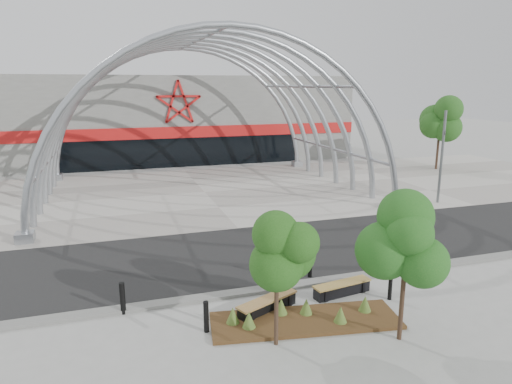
{
  "coord_description": "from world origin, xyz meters",
  "views": [
    {
      "loc": [
        -5.94,
        -14.45,
        7.15
      ],
      "look_at": [
        0.0,
        4.0,
        2.6
      ],
      "focal_mm": 32.0,
      "sensor_mm": 36.0,
      "label": 1
    }
  ],
  "objects_px": {
    "signal_pole": "(442,156)",
    "street_tree_0": "(277,254)",
    "bench_0": "(267,305)",
    "bollard_2": "(279,267)",
    "bench_1": "(342,289)",
    "street_tree_1": "(406,247)"
  },
  "relations": [
    {
      "from": "bench_1",
      "to": "bollard_2",
      "type": "height_order",
      "value": "bollard_2"
    },
    {
      "from": "street_tree_0",
      "to": "signal_pole",
      "type": "bearing_deg",
      "value": 38.12
    },
    {
      "from": "street_tree_1",
      "to": "bench_0",
      "type": "xyz_separation_m",
      "value": [
        -3.1,
        2.68,
        -2.57
      ]
    },
    {
      "from": "street_tree_1",
      "to": "bench_0",
      "type": "height_order",
      "value": "street_tree_1"
    },
    {
      "from": "bench_0",
      "to": "bench_1",
      "type": "distance_m",
      "value": 2.93
    },
    {
      "from": "bollard_2",
      "to": "bench_0",
      "type": "bearing_deg",
      "value": -118.69
    },
    {
      "from": "bench_0",
      "to": "bench_1",
      "type": "relative_size",
      "value": 1.02
    },
    {
      "from": "street_tree_1",
      "to": "bench_1",
      "type": "relative_size",
      "value": 1.74
    },
    {
      "from": "signal_pole",
      "to": "bollard_2",
      "type": "distance_m",
      "value": 15.63
    },
    {
      "from": "signal_pole",
      "to": "street_tree_0",
      "type": "height_order",
      "value": "signal_pole"
    },
    {
      "from": "signal_pole",
      "to": "street_tree_0",
      "type": "relative_size",
      "value": 1.51
    },
    {
      "from": "signal_pole",
      "to": "bench_1",
      "type": "height_order",
      "value": "signal_pole"
    },
    {
      "from": "signal_pole",
      "to": "bollard_2",
      "type": "height_order",
      "value": "signal_pole"
    },
    {
      "from": "bench_0",
      "to": "bollard_2",
      "type": "bearing_deg",
      "value": 61.31
    },
    {
      "from": "signal_pole",
      "to": "bench_0",
      "type": "height_order",
      "value": "signal_pole"
    },
    {
      "from": "bollard_2",
      "to": "street_tree_0",
      "type": "bearing_deg",
      "value": -111.77
    },
    {
      "from": "signal_pole",
      "to": "bench_1",
      "type": "distance_m",
      "value": 15.49
    },
    {
      "from": "signal_pole",
      "to": "street_tree_1",
      "type": "height_order",
      "value": "signal_pole"
    },
    {
      "from": "bench_0",
      "to": "signal_pole",
      "type": "bearing_deg",
      "value": 34.2
    },
    {
      "from": "signal_pole",
      "to": "street_tree_0",
      "type": "xyz_separation_m",
      "value": [
        -15.11,
        -11.85,
        -0.26
      ]
    },
    {
      "from": "bench_0",
      "to": "bollard_2",
      "type": "xyz_separation_m",
      "value": [
        1.31,
        2.4,
        0.2
      ]
    },
    {
      "from": "street_tree_0",
      "to": "bollard_2",
      "type": "bearing_deg",
      "value": 68.23
    }
  ]
}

